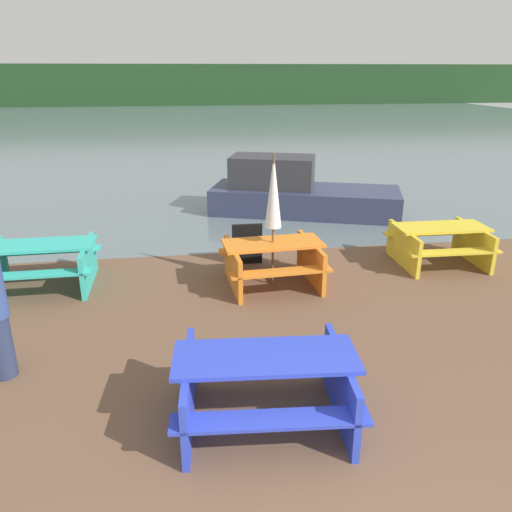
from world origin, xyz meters
The scene contains 9 objects.
water centered at (0.00, 32.41, 0.00)m, with size 60.00×50.00×0.00m.
far_treeline centered at (0.00, 52.41, 2.00)m, with size 80.00×1.60×4.00m.
picnic_table_blue centered at (-0.39, 2.39, 0.46)m, with size 1.91×1.52×0.76m.
picnic_table_orange centered at (0.29, 5.79, 0.45)m, with size 1.70×1.49×0.74m.
picnic_table_teal centered at (-3.49, 6.23, 0.46)m, with size 1.81×1.41×0.75m.
picnic_table_yellow centered at (3.49, 6.29, 0.44)m, with size 1.67×1.41×0.72m.
umbrella_white centered at (0.29, 5.79, 1.57)m, with size 0.27×0.27×2.18m.
boat centered at (1.66, 10.14, 0.51)m, with size 4.88×3.01×1.40m.
signboard centered at (0.00, 6.81, 0.38)m, with size 0.55×0.08×0.75m.
Camera 1 is at (-1.10, -1.78, 3.37)m, focal length 35.00 mm.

